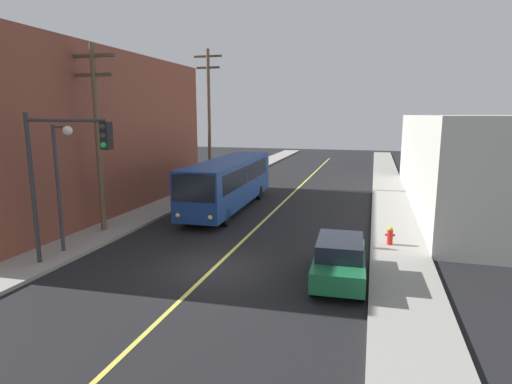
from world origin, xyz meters
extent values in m
plane|color=black|center=(0.00, 0.00, 0.00)|extent=(120.00, 120.00, 0.00)
cube|color=gray|center=(-7.25, 10.00, 0.07)|extent=(2.50, 90.00, 0.15)
cube|color=gray|center=(7.25, 10.00, 0.07)|extent=(2.50, 90.00, 0.15)
cube|color=#D8CC4C|center=(0.00, 15.00, 0.01)|extent=(0.16, 60.00, 0.01)
cube|color=brown|center=(-13.50, 7.45, 4.90)|extent=(10.00, 21.65, 9.80)
cube|color=black|center=(-8.54, 7.45, 1.60)|extent=(0.06, 15.15, 1.30)
cube|color=black|center=(-8.54, 7.45, 4.80)|extent=(0.06, 15.15, 1.30)
cube|color=black|center=(-8.54, 7.45, 8.00)|extent=(0.06, 15.15, 1.30)
cube|color=#B2B2A8|center=(14.50, 15.82, 3.01)|extent=(12.00, 24.85, 6.01)
cube|color=black|center=(8.54, 15.82, 1.60)|extent=(0.06, 17.40, 1.30)
cube|color=navy|center=(-2.98, 10.52, 1.83)|extent=(2.85, 12.06, 2.75)
cube|color=black|center=(-2.82, 4.54, 2.35)|extent=(2.35, 0.14, 1.40)
cube|color=black|center=(-3.13, 16.50, 2.45)|extent=(2.30, 0.14, 1.10)
cube|color=black|center=(-4.23, 10.49, 2.35)|extent=(0.32, 10.20, 1.10)
cube|color=black|center=(-1.72, 10.55, 2.35)|extent=(0.32, 10.20, 1.10)
cube|color=orange|center=(-2.83, 4.55, 2.95)|extent=(1.79, 0.10, 0.30)
sphere|color=#F9D872|center=(-3.72, 4.48, 0.90)|extent=(0.24, 0.24, 0.24)
sphere|color=#F9D872|center=(-1.93, 4.52, 0.90)|extent=(0.24, 0.24, 0.24)
cylinder|color=black|center=(-3.99, 6.29, 0.50)|extent=(0.33, 1.01, 1.00)
cylinder|color=black|center=(-1.75, 6.35, 0.50)|extent=(0.33, 1.01, 1.00)
cylinder|color=black|center=(-4.19, 13.99, 0.50)|extent=(0.33, 1.01, 1.00)
cylinder|color=black|center=(-1.94, 14.04, 0.50)|extent=(0.33, 1.01, 1.00)
cube|color=#196038|center=(4.92, 0.09, 0.67)|extent=(1.97, 4.47, 0.70)
cube|color=black|center=(4.92, 0.09, 1.32)|extent=(1.71, 2.52, 0.60)
cylinder|color=black|center=(4.18, -1.44, 0.32)|extent=(0.24, 0.65, 0.64)
cylinder|color=black|center=(5.78, -1.38, 0.32)|extent=(0.24, 0.65, 0.64)
cylinder|color=black|center=(4.06, 1.56, 0.32)|extent=(0.24, 0.65, 0.64)
cylinder|color=black|center=(5.66, 1.62, 0.32)|extent=(0.24, 0.65, 0.64)
cylinder|color=brown|center=(-7.43, 3.42, 4.81)|extent=(0.28, 0.28, 9.32)
cube|color=#4C3D2D|center=(-7.43, 3.42, 8.87)|extent=(2.40, 0.16, 0.16)
cube|color=#4C3D2D|center=(-7.43, 3.42, 7.97)|extent=(2.00, 0.16, 0.16)
cylinder|color=brown|center=(-7.59, 18.74, 5.76)|extent=(0.28, 0.28, 11.22)
cube|color=#4C3D2D|center=(-7.59, 18.74, 10.77)|extent=(2.40, 0.16, 0.16)
cube|color=#4C3D2D|center=(-7.59, 18.74, 9.87)|extent=(2.00, 0.16, 0.16)
cylinder|color=#2D2D33|center=(-6.95, -1.55, 3.15)|extent=(0.18, 0.18, 6.00)
cylinder|color=#2D2D33|center=(-5.20, -1.55, 5.85)|extent=(3.50, 0.12, 0.12)
cube|color=black|center=(-3.45, -1.55, 5.30)|extent=(0.32, 0.36, 1.00)
sphere|color=#2D2D2D|center=(-3.45, -1.74, 5.62)|extent=(0.22, 0.22, 0.22)
sphere|color=#2D2D2D|center=(-3.45, -1.74, 5.30)|extent=(0.22, 0.22, 0.22)
sphere|color=green|center=(-3.45, -1.74, 4.98)|extent=(0.22, 0.22, 0.22)
cylinder|color=#38383D|center=(-7.05, -0.05, 2.90)|extent=(0.16, 0.16, 5.50)
cylinder|color=#38383D|center=(-6.70, -0.05, 5.55)|extent=(0.70, 0.10, 0.10)
sphere|color=#EAE5C6|center=(-6.35, -0.05, 5.40)|extent=(0.40, 0.40, 0.40)
cylinder|color=red|center=(6.85, 4.76, 0.50)|extent=(0.26, 0.26, 0.70)
sphere|color=gold|center=(6.85, 4.76, 0.87)|extent=(0.24, 0.24, 0.24)
cylinder|color=red|center=(6.69, 4.76, 0.60)|extent=(0.12, 0.10, 0.10)
cylinder|color=red|center=(7.01, 4.76, 0.60)|extent=(0.12, 0.10, 0.10)
camera|label=1|loc=(5.93, -14.92, 6.06)|focal=29.57mm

